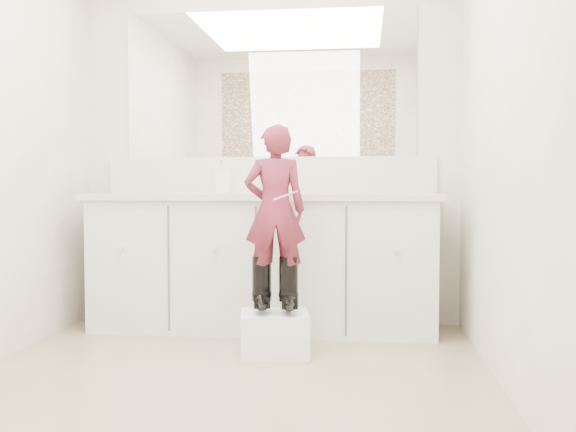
# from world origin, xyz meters

# --- Properties ---
(floor) EXTENTS (3.00, 3.00, 0.00)m
(floor) POSITION_xyz_m (0.00, 0.00, 0.00)
(floor) COLOR #89775A
(floor) RESTS_ON ground
(wall_back) EXTENTS (2.60, 0.00, 2.60)m
(wall_back) POSITION_xyz_m (0.00, 1.50, 1.20)
(wall_back) COLOR beige
(wall_back) RESTS_ON floor
(wall_front) EXTENTS (2.60, 0.00, 2.60)m
(wall_front) POSITION_xyz_m (0.00, -1.50, 1.20)
(wall_front) COLOR beige
(wall_front) RESTS_ON floor
(wall_right) EXTENTS (0.00, 3.00, 3.00)m
(wall_right) POSITION_xyz_m (1.30, 0.00, 1.20)
(wall_right) COLOR beige
(wall_right) RESTS_ON floor
(vanity_cabinet) EXTENTS (2.20, 0.55, 0.85)m
(vanity_cabinet) POSITION_xyz_m (0.00, 1.23, 0.42)
(vanity_cabinet) COLOR silver
(vanity_cabinet) RESTS_ON floor
(countertop) EXTENTS (2.28, 0.58, 0.04)m
(countertop) POSITION_xyz_m (0.00, 1.21, 0.87)
(countertop) COLOR beige
(countertop) RESTS_ON vanity_cabinet
(backsplash) EXTENTS (2.28, 0.03, 0.25)m
(backsplash) POSITION_xyz_m (0.00, 1.49, 1.02)
(backsplash) COLOR beige
(backsplash) RESTS_ON countertop
(mirror) EXTENTS (2.00, 0.02, 1.00)m
(mirror) POSITION_xyz_m (0.00, 1.49, 1.64)
(mirror) COLOR white
(mirror) RESTS_ON wall_back
(faucet) EXTENTS (0.08, 0.08, 0.10)m
(faucet) POSITION_xyz_m (0.00, 1.38, 0.94)
(faucet) COLOR silver
(faucet) RESTS_ON countertop
(cup) EXTENTS (0.13, 0.13, 0.10)m
(cup) POSITION_xyz_m (0.20, 1.18, 0.94)
(cup) COLOR #F1E7C1
(cup) RESTS_ON countertop
(soap_bottle) EXTENTS (0.12, 0.13, 0.22)m
(soap_bottle) POSITION_xyz_m (-0.28, 1.27, 1.00)
(soap_bottle) COLOR silver
(soap_bottle) RESTS_ON countertop
(step_stool) EXTENTS (0.42, 0.37, 0.24)m
(step_stool) POSITION_xyz_m (0.17, 0.59, 0.12)
(step_stool) COLOR white
(step_stool) RESTS_ON floor
(boot_left) EXTENTS (0.15, 0.22, 0.31)m
(boot_left) POSITION_xyz_m (0.09, 0.61, 0.39)
(boot_left) COLOR black
(boot_left) RESTS_ON step_stool
(boot_right) EXTENTS (0.15, 0.22, 0.31)m
(boot_right) POSITION_xyz_m (0.24, 0.61, 0.39)
(boot_right) COLOR black
(boot_right) RESTS_ON step_stool
(toddler) EXTENTS (0.38, 0.28, 0.94)m
(toddler) POSITION_xyz_m (0.17, 0.61, 0.81)
(toddler) COLOR #B53750
(toddler) RESTS_ON step_stool
(toothbrush) EXTENTS (0.14, 0.04, 0.06)m
(toothbrush) POSITION_xyz_m (0.24, 0.53, 0.89)
(toothbrush) COLOR #FF63BC
(toothbrush) RESTS_ON toddler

